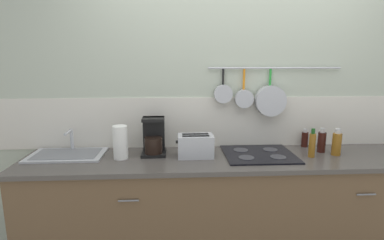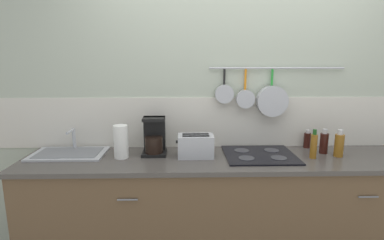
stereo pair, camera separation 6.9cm
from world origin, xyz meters
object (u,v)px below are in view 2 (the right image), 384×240
at_px(paper_towel_roll, 121,142).
at_px(bottle_dish_soap, 307,140).
at_px(bottle_cooking_wine, 339,145).
at_px(coffee_maker, 154,139).
at_px(toaster, 196,146).
at_px(bottle_vinegar, 324,143).
at_px(bottle_sesame_oil, 314,146).

relative_size(paper_towel_roll, bottle_dish_soap, 1.63).
height_order(bottle_dish_soap, bottle_cooking_wine, bottle_cooking_wine).
bearing_deg(paper_towel_roll, bottle_cooking_wine, -0.37).
xyz_separation_m(coffee_maker, toaster, (0.33, -0.08, -0.04)).
relative_size(bottle_vinegar, bottle_cooking_wine, 0.93).
relative_size(bottle_dish_soap, bottle_cooking_wine, 0.73).
bearing_deg(bottle_sesame_oil, bottle_cooking_wine, 9.77).
xyz_separation_m(coffee_maker, bottle_sesame_oil, (1.23, -0.14, -0.02)).
bearing_deg(paper_towel_roll, coffee_maker, 21.15).
bearing_deg(bottle_dish_soap, bottle_vinegar, -65.16).
height_order(toaster, bottle_vinegar, bottle_vinegar).
bearing_deg(bottle_cooking_wine, bottle_vinegar, 133.15).
distance_m(coffee_maker, bottle_vinegar, 1.37).
bearing_deg(toaster, bottle_cooking_wine, -1.08).
bearing_deg(toaster, bottle_dish_soap, 12.81).
bearing_deg(bottle_cooking_wine, bottle_dish_soap, 122.21).
xyz_separation_m(bottle_sesame_oil, bottle_cooking_wine, (0.22, 0.04, -0.01)).
height_order(paper_towel_roll, toaster, paper_towel_roll).
distance_m(bottle_vinegar, bottle_cooking_wine, 0.12).
height_order(coffee_maker, bottle_cooking_wine, coffee_maker).
bearing_deg(bottle_vinegar, bottle_cooking_wine, -46.85).
xyz_separation_m(bottle_sesame_oil, bottle_vinegar, (0.14, 0.12, -0.01)).
distance_m(paper_towel_roll, bottle_dish_soap, 1.56).
distance_m(paper_towel_roll, bottle_vinegar, 1.61).
distance_m(paper_towel_roll, bottle_sesame_oil, 1.48).
xyz_separation_m(coffee_maker, bottle_dish_soap, (1.29, 0.13, -0.05)).
height_order(coffee_maker, bottle_dish_soap, coffee_maker).
distance_m(coffee_maker, toaster, 0.34).
height_order(coffee_maker, bottle_vinegar, coffee_maker).
relative_size(paper_towel_roll, bottle_cooking_wine, 1.20).
relative_size(paper_towel_roll, bottle_sesame_oil, 1.13).
bearing_deg(bottle_sesame_oil, bottle_dish_soap, 76.85).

